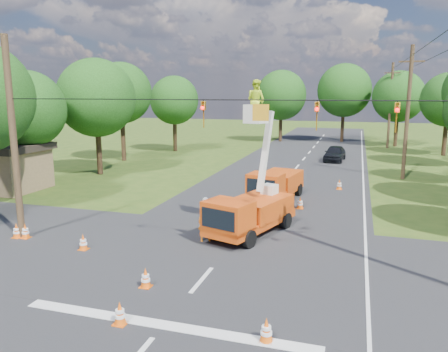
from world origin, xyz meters
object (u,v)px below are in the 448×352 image
(traffic_cone_7, at_px, (339,185))
(tree_left_c, at_px, (27,109))
(bucket_truck, at_px, (250,202))
(tree_far_a, at_px, (281,95))
(pole_left, at_px, (14,140))
(tree_left_d, at_px, (96,98))
(tree_left_e, at_px, (121,93))
(traffic_cone_6, at_px, (17,231))
(tree_far_b, at_px, (344,90))
(tree_right_e, at_px, (448,100))
(ground_worker, at_px, (206,221))
(traffic_cone_1, at_px, (266,330))
(second_truck, at_px, (275,184))
(pole_right_mid, at_px, (408,112))
(distant_car, at_px, (335,153))
(tree_left_f, at_px, (174,100))
(traffic_cone_0, at_px, (120,314))
(traffic_cone_5, at_px, (25,231))
(traffic_cone_4, at_px, (83,242))
(shed, at_px, (3,166))
(traffic_cone_2, at_px, (284,211))
(tree_far_c, at_px, (399,97))
(pole_right_far, at_px, (390,105))
(traffic_cone_8, at_px, (146,278))

(traffic_cone_7, distance_m, tree_left_c, 21.85)
(bucket_truck, relative_size, tree_far_a, 0.75)
(pole_left, height_order, tree_left_d, tree_left_d)
(bucket_truck, distance_m, tree_left_e, 25.78)
(traffic_cone_6, distance_m, tree_far_b, 47.34)
(tree_left_c, bearing_deg, tree_right_e, 40.63)
(bucket_truck, relative_size, ground_worker, 3.76)
(traffic_cone_1, xyz_separation_m, tree_left_c, (-19.47, 14.15, 5.08))
(second_truck, bearing_deg, tree_left_e, 154.85)
(traffic_cone_6, xyz_separation_m, pole_right_mid, (18.15, 20.15, 4.75))
(distant_car, bearing_deg, tree_left_f, 177.28)
(bucket_truck, relative_size, traffic_cone_0, 10.05)
(traffic_cone_5, bearing_deg, traffic_cone_4, -8.47)
(traffic_cone_6, relative_size, shed, 0.13)
(ground_worker, bearing_deg, distant_car, 51.97)
(traffic_cone_6, relative_size, pole_right_mid, 0.07)
(tree_left_c, bearing_deg, traffic_cone_1, -36.01)
(shed, height_order, tree_left_c, tree_left_c)
(pole_right_mid, bearing_deg, pole_left, -131.99)
(traffic_cone_0, distance_m, traffic_cone_6, 9.99)
(traffic_cone_2, bearing_deg, pole_right_mid, 62.09)
(traffic_cone_0, distance_m, traffic_cone_4, 6.73)
(traffic_cone_2, bearing_deg, tree_right_e, 66.44)
(tree_far_b, bearing_deg, traffic_cone_6, -105.66)
(tree_left_d, height_order, tree_far_c, tree_left_d)
(tree_far_a, height_order, tree_far_c, tree_far_a)
(tree_left_f, bearing_deg, tree_left_e, -104.04)
(traffic_cone_7, height_order, pole_right_mid, pole_right_mid)
(bucket_truck, bearing_deg, tree_left_d, 161.39)
(traffic_cone_1, bearing_deg, tree_far_a, 99.39)
(pole_right_far, distance_m, tree_right_e, 7.32)
(ground_worker, relative_size, traffic_cone_4, 2.67)
(tree_left_c, relative_size, tree_right_e, 0.93)
(traffic_cone_1, relative_size, pole_right_mid, 0.07)
(traffic_cone_8, bearing_deg, traffic_cone_0, -80.13)
(pole_left, bearing_deg, traffic_cone_6, -134.98)
(traffic_cone_1, distance_m, tree_right_e, 41.94)
(traffic_cone_8, distance_m, pole_right_far, 44.52)
(tree_far_c, bearing_deg, traffic_cone_8, -103.87)
(second_truck, distance_m, pole_left, 14.65)
(second_truck, distance_m, tree_left_d, 16.84)
(pole_left, height_order, tree_left_e, tree_left_e)
(bucket_truck, distance_m, tree_far_b, 41.96)
(traffic_cone_2, distance_m, traffic_cone_5, 12.69)
(pole_right_mid, xyz_separation_m, tree_left_d, (-23.50, -5.00, 1.02))
(pole_right_mid, bearing_deg, traffic_cone_5, -131.43)
(ground_worker, xyz_separation_m, pole_right_far, (9.73, 38.05, 4.16))
(traffic_cone_7, height_order, tree_far_c, tree_far_c)
(pole_left, bearing_deg, pole_right_far, 65.77)
(second_truck, xyz_separation_m, traffic_cone_2, (1.13, -3.55, -0.67))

